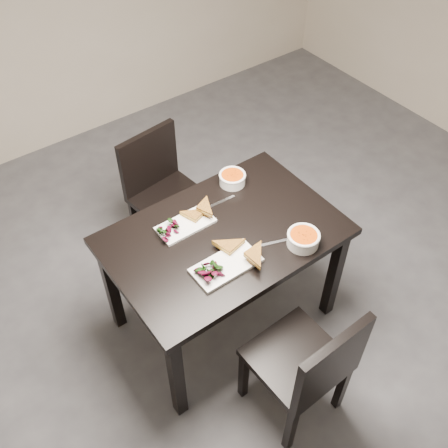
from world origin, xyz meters
The scene contains 15 objects.
ground centered at (0.00, 0.00, 0.00)m, with size 5.00×5.00×0.00m, color #47474C.
room_shell centered at (0.00, 0.00, 1.83)m, with size 5.02×5.02×2.81m.
table centered at (-0.21, 0.24, 0.65)m, with size 1.20×0.80×0.75m.
chair_near centered at (-0.24, -0.48, 0.48)m, with size 0.43×0.43×0.85m.
chair_far centered at (-0.15, 0.99, 0.48)m, with size 0.47×0.47×0.85m.
plate_near centered at (-0.33, 0.06, 0.76)m, with size 0.34×0.17×0.02m, color white.
sandwich_near centered at (-0.27, 0.07, 0.79)m, with size 0.17×0.13×0.06m, color #A77323, non-canonical shape.
salad_near centered at (-0.43, 0.06, 0.79)m, with size 0.11×0.10×0.05m, color black, non-canonical shape.
soup_bowl_near centered at (0.07, -0.05, 0.79)m, with size 0.17×0.17×0.07m.
cutlery_near centered at (-0.04, 0.04, 0.75)m, with size 0.18×0.02×0.00m, color silver.
plate_far centered at (-0.34, 0.40, 0.76)m, with size 0.30×0.15×0.02m, color white.
sandwich_far centered at (-0.27, 0.39, 0.79)m, with size 0.15×0.11×0.05m, color #A77323, non-canonical shape.
salad_far centered at (-0.44, 0.40, 0.79)m, with size 0.09×0.08×0.04m, color black, non-canonical shape.
soup_bowl_far centered at (0.06, 0.53, 0.79)m, with size 0.15×0.15×0.07m.
cutlery_far centered at (-0.09, 0.44, 0.75)m, with size 0.18×0.02×0.00m, color silver.
Camera 1 is at (-1.27, -1.21, 2.70)m, focal length 41.31 mm.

